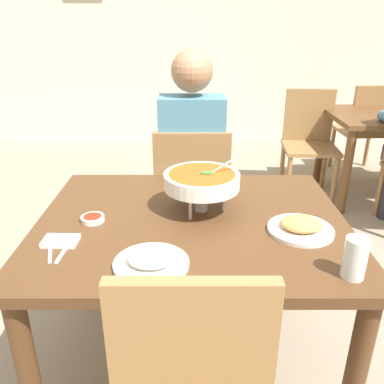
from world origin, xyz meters
TOP-DOWN VIEW (x-y plane):
  - ground_plane at (0.00, 0.00)m, footprint 16.00×16.00m
  - cafe_rear_partition at (0.00, 3.63)m, footprint 10.00×0.10m
  - dining_table_main at (0.00, 0.00)m, footprint 1.19×0.96m
  - chair_diner_main at (-0.00, 0.77)m, footprint 0.44×0.44m
  - diner_main at (0.00, 0.80)m, footprint 0.40×0.45m
  - curry_bowl at (0.04, 0.08)m, footprint 0.33×0.30m
  - rice_plate at (-0.13, -0.32)m, footprint 0.24×0.24m
  - appetizer_plate at (0.40, -0.10)m, footprint 0.24×0.24m
  - sauce_dish at (-0.38, -0.02)m, footprint 0.09×0.09m
  - napkin_folded at (-0.46, -0.18)m, footprint 0.12×0.08m
  - fork_utensil at (-0.48, -0.23)m, footprint 0.06×0.17m
  - spoon_utensil at (-0.43, -0.23)m, footprint 0.02×0.17m
  - drink_glass at (0.48, -0.38)m, footprint 0.07×0.07m
  - chair_bg_right at (1.02, 1.98)m, footprint 0.47×0.47m
  - chair_bg_corner at (1.67, 2.37)m, footprint 0.46×0.46m

SIDE VIEW (x-z plane):
  - ground_plane at x=0.00m, z-range 0.00..0.00m
  - chair_diner_main at x=0.00m, z-range 0.06..0.96m
  - chair_bg_right at x=1.02m, z-range 0.06..0.96m
  - chair_bg_corner at x=1.67m, z-range 0.06..0.96m
  - dining_table_main at x=0.00m, z-range 0.26..0.99m
  - fork_utensil at x=-0.48m, z-range 0.73..0.74m
  - spoon_utensil at x=-0.43m, z-range 0.73..0.74m
  - napkin_folded at x=-0.46m, z-range 0.73..0.75m
  - sauce_dish at x=-0.38m, z-range 0.73..0.75m
  - diner_main at x=0.00m, z-range 0.09..1.40m
  - rice_plate at x=-0.13m, z-range 0.72..0.78m
  - appetizer_plate at x=0.40m, z-range 0.72..0.78m
  - drink_glass at x=0.48m, z-range 0.72..0.85m
  - curry_bowl at x=0.04m, z-range 0.73..0.99m
  - cafe_rear_partition at x=0.00m, z-range 0.00..3.00m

